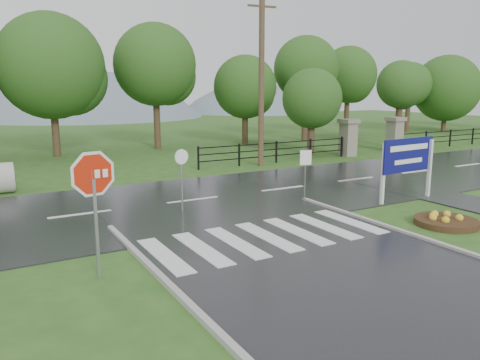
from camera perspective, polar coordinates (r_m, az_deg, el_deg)
ground at (r=9.53m, az=20.57°, el=-14.88°), size 120.00×120.00×0.00m
main_road at (r=17.24m, az=-5.76°, el=-2.57°), size 90.00×8.00×0.04m
crosswalk at (r=12.98m, az=3.35°, el=-6.86°), size 6.50×2.80×0.02m
pillar_west at (r=29.23m, az=13.06°, el=5.16°), size 1.00×1.00×2.24m
pillar_east at (r=32.07m, az=18.34°, el=5.39°), size 1.00×1.00×2.24m
fence_west at (r=26.02m, az=4.46°, el=3.71°), size 9.58×0.08×1.20m
hills at (r=73.73m, az=-20.74°, el=-5.04°), size 102.00×48.00×48.00m
treeline at (r=30.61m, az=-14.81°, el=3.12°), size 83.20×5.20×10.00m
stop_sign at (r=10.25m, az=-17.39°, el=-0.74°), size 1.30×0.28×2.97m
estate_billboard at (r=17.91m, az=19.81°, el=2.52°), size 2.64×0.25×2.31m
flower_bed at (r=15.49m, az=23.82°, el=-4.54°), size 1.86×1.86×0.37m
reg_sign_small at (r=16.73m, az=7.97°, el=1.79°), size 0.42×0.13×1.93m
reg_sign_round at (r=15.41m, az=-7.12°, el=0.91°), size 0.49×0.09×2.13m
utility_pole_east at (r=24.65m, az=2.63°, el=12.04°), size 1.56×0.29×8.78m
entrance_tree_left at (r=29.14m, az=8.78°, el=9.75°), size 3.63×3.63×5.28m
entrance_tree_right at (r=34.40m, az=19.01°, el=10.85°), size 3.24×3.24×5.94m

